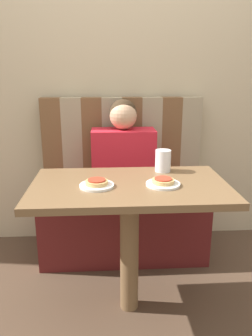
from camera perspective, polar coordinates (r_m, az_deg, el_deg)
name	(u,v)px	position (r m, az deg, el deg)	size (l,w,h in m)	color
ground_plane	(129,306)	(2.02, 0.56, -22.89)	(12.00, 12.00, 0.00)	#4C3828
wall_back	(121,68)	(2.44, -0.89, 17.02)	(7.00, 0.05, 2.60)	#C6B28E
booth_seat	(124,224)	(2.39, -0.44, -9.65)	(1.14, 0.48, 0.45)	#5B1919
booth_backrest	(122,143)	(2.39, -0.72, 4.38)	(1.14, 0.09, 0.65)	brown
dining_table	(130,204)	(1.69, 0.61, -6.33)	(0.99, 0.58, 0.74)	brown
person	(123,152)	(2.21, -0.47, 2.72)	(0.42, 0.22, 0.66)	red
plate_left	(97,185)	(1.61, -5.12, -3.04)	(0.17, 0.17, 0.01)	white
plate_right	(163,184)	(1.63, 6.46, -2.80)	(0.17, 0.17, 0.01)	white
pizza_left	(97,182)	(1.60, -5.13, -2.45)	(0.11, 0.11, 0.03)	tan
pizza_right	(163,181)	(1.63, 6.48, -2.21)	(0.11, 0.11, 0.03)	tan
drinking_cup	(163,161)	(1.85, 6.46, 1.27)	(0.09, 0.09, 0.12)	silver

